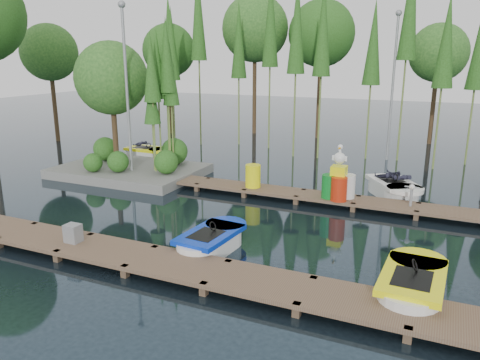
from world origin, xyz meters
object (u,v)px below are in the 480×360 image
at_px(boat_blue, 211,242).
at_px(utility_cabinet, 73,233).
at_px(yellow_barrel, 253,176).
at_px(drum_cluster, 339,183).
at_px(boat_yellow_far, 147,153).
at_px(island, 124,102).

distance_m(boat_blue, utility_cabinet, 3.71).
height_order(yellow_barrel, drum_cluster, drum_cluster).
relative_size(yellow_barrel, drum_cluster, 0.45).
relative_size(boat_blue, yellow_barrel, 3.08).
height_order(utility_cabinet, drum_cluster, drum_cluster).
height_order(boat_yellow_far, yellow_barrel, boat_yellow_far).
xyz_separation_m(boat_blue, utility_cabinet, (-3.32, -1.64, 0.30)).
bearing_deg(drum_cluster, island, 174.48).
distance_m(boat_yellow_far, utility_cabinet, 11.99).
xyz_separation_m(island, drum_cluster, (9.74, -0.94, -2.32)).
xyz_separation_m(boat_blue, boat_yellow_far, (-8.53, 9.16, 0.03)).
bearing_deg(drum_cluster, boat_blue, -113.68).
relative_size(boat_yellow_far, utility_cabinet, 5.45).
height_order(boat_blue, utility_cabinet, boat_blue).
relative_size(boat_blue, utility_cabinet, 5.41).
distance_m(boat_yellow_far, yellow_barrel, 8.43).
relative_size(boat_blue, boat_yellow_far, 0.99).
bearing_deg(yellow_barrel, drum_cluster, -2.62).
bearing_deg(island, boat_yellow_far, 109.65).
distance_m(island, yellow_barrel, 6.93).
xyz_separation_m(utility_cabinet, drum_cluster, (5.61, 6.85, 0.32)).
distance_m(boat_blue, drum_cluster, 5.72).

